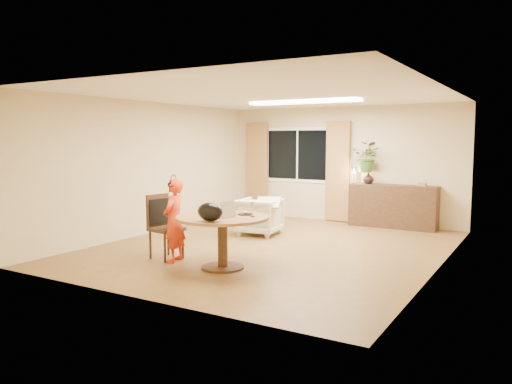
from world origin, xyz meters
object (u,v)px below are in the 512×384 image
dining_table (223,227)px  sideboard (393,206)px  child (174,220)px  armchair (260,216)px  dining_chair (166,227)px

dining_table → sideboard: bearing=75.4°
sideboard → child: bearing=-113.9°
armchair → child: bearing=82.8°
armchair → sideboard: bearing=-141.0°
dining_table → dining_chair: dining_chair is taller
dining_chair → armchair: (0.24, 2.48, -0.14)m
child → armchair: child is taller
dining_chair → sideboard: bearing=73.9°
dining_chair → child: child is taller
child → armchair: bearing=167.0°
child → sideboard: child is taller
child → dining_table: bearing=80.4°
dining_table → child: size_ratio=1.05×
dining_chair → sideboard: dining_chair is taller
child → armchair: (0.02, 2.56, -0.28)m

